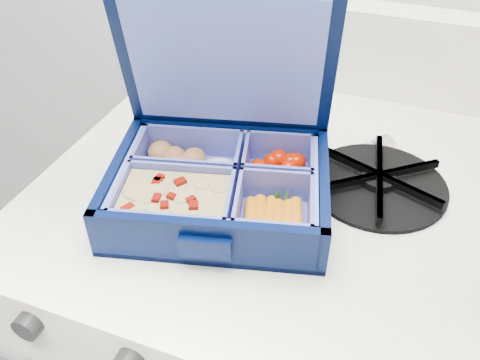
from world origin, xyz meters
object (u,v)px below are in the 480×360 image
at_px(stove, 270,359).
at_px(bento_box, 219,187).
at_px(fork, 329,154).
at_px(burner_grate, 379,179).

distance_m(stove, bento_box, 0.47).
bearing_deg(stove, fork, 49.38).
distance_m(burner_grate, fork, 0.08).
distance_m(stove, burner_grate, 0.46).
relative_size(stove, bento_box, 3.52).
relative_size(stove, fork, 4.95).
xyz_separation_m(bento_box, fork, (0.10, 0.15, -0.03)).
xyz_separation_m(bento_box, burner_grate, (0.17, 0.10, -0.02)).
bearing_deg(burner_grate, stove, -173.68).
distance_m(bento_box, fork, 0.18).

